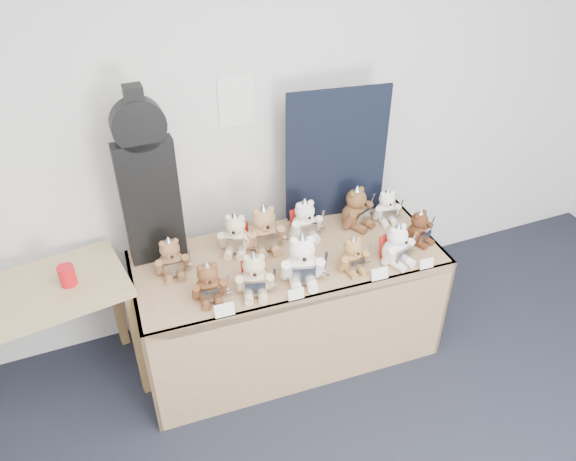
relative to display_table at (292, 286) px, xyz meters
name	(u,v)px	position (x,y,z in m)	size (l,w,h in m)	color
room_shell	(236,101)	(-0.10, 0.60, 0.91)	(6.00, 6.00, 6.00)	silver
display_table	(292,286)	(0.00, 0.00, 0.00)	(1.79, 0.82, 0.73)	olive
side_table	(37,311)	(-1.36, 0.23, 0.08)	(1.01, 0.66, 0.79)	tan
guitar_case	(148,181)	(-0.67, 0.36, 0.65)	(0.31, 0.09, 1.01)	black
navy_board	(337,155)	(0.44, 0.38, 0.57)	(0.62, 0.02, 0.83)	black
red_cup	(67,276)	(-1.17, 0.22, 0.27)	(0.08, 0.08, 0.11)	red
teddy_front_far_left	(209,283)	(-0.50, -0.10, 0.26)	(0.21, 0.17, 0.26)	brown
teddy_front_left	(254,276)	(-0.27, -0.14, 0.27)	(0.23, 0.21, 0.28)	#CCB890
teddy_front_centre	(302,261)	(-0.01, -0.15, 0.29)	(0.27, 0.24, 0.33)	white
teddy_front_right	(353,256)	(0.29, -0.16, 0.25)	(0.19, 0.16, 0.24)	#A0713C
teddy_front_far_right	(397,246)	(0.55, -0.19, 0.27)	(0.23, 0.21, 0.27)	white
teddy_front_end	(419,228)	(0.77, -0.08, 0.25)	(0.20, 0.18, 0.23)	#4E2B1A
teddy_back_left	(236,235)	(-0.25, 0.25, 0.27)	(0.22, 0.22, 0.27)	beige
teddy_back_centre_left	(264,230)	(-0.09, 0.20, 0.28)	(0.25, 0.21, 0.31)	tan
teddy_back_centre_right	(305,221)	(0.17, 0.23, 0.27)	(0.22, 0.19, 0.27)	white
teddy_back_right	(356,209)	(0.51, 0.21, 0.27)	(0.24, 0.23, 0.29)	brown
teddy_back_end	(387,207)	(0.71, 0.20, 0.25)	(0.19, 0.17, 0.23)	white
teddy_back_far_left	(171,259)	(-0.64, 0.17, 0.26)	(0.21, 0.17, 0.26)	#885F3F
entry_card_a	(224,310)	(-0.47, -0.26, 0.20)	(0.10, 0.00, 0.07)	white
entry_card_b	(296,294)	(-0.09, -0.27, 0.19)	(0.09, 0.00, 0.06)	white
entry_card_c	(380,274)	(0.39, -0.30, 0.20)	(0.10, 0.00, 0.07)	white
entry_card_d	(427,264)	(0.67, -0.31, 0.19)	(0.08, 0.00, 0.06)	white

